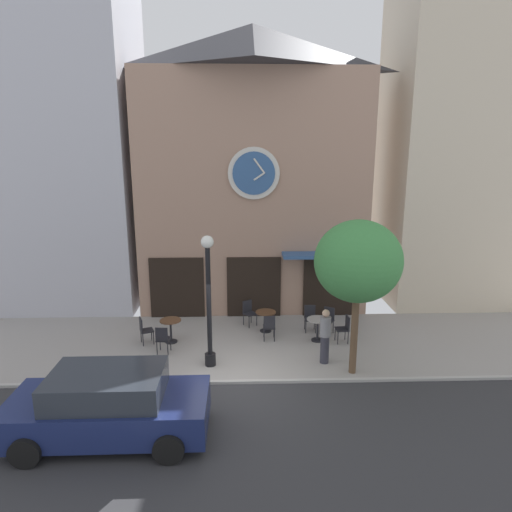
# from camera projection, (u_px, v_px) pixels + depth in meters

# --- Properties ---
(ground_plane) EXTENTS (27.50, 11.34, 0.13)m
(ground_plane) POSITION_uv_depth(u_px,v_px,m) (234.00, 396.00, 11.44)
(ground_plane) COLOR gray
(clock_building) EXTENTS (8.63, 4.23, 10.60)m
(clock_building) POSITION_uv_depth(u_px,v_px,m) (253.00, 169.00, 17.06)
(clock_building) COLOR #9E7A66
(clock_building) RESTS_ON ground_plane
(neighbor_building_left) EXTENTS (6.03, 4.83, 14.61)m
(neighbor_building_left) POSITION_uv_depth(u_px,v_px,m) (58.00, 120.00, 17.36)
(neighbor_building_left) COLOR #B2B2BC
(neighbor_building_left) RESTS_ON ground_plane
(neighbor_building_right) EXTENTS (5.55, 4.19, 12.85)m
(neighbor_building_right) POSITION_uv_depth(u_px,v_px,m) (459.00, 143.00, 17.74)
(neighbor_building_right) COLOR beige
(neighbor_building_right) RESTS_ON ground_plane
(street_lamp) EXTENTS (0.36, 0.36, 3.89)m
(street_lamp) POSITION_uv_depth(u_px,v_px,m) (209.00, 301.00, 12.59)
(street_lamp) COLOR black
(street_lamp) RESTS_ON ground_plane
(street_tree) EXTENTS (2.37, 2.14, 4.39)m
(street_tree) POSITION_uv_depth(u_px,v_px,m) (358.00, 262.00, 11.86)
(street_tree) COLOR brown
(street_tree) RESTS_ON ground_plane
(cafe_table_near_curb) EXTENTS (0.70, 0.70, 0.77)m
(cafe_table_near_curb) POSITION_uv_depth(u_px,v_px,m) (171.00, 327.00, 14.48)
(cafe_table_near_curb) COLOR black
(cafe_table_near_curb) RESTS_ON ground_plane
(cafe_table_near_door) EXTENTS (0.70, 0.70, 0.72)m
(cafe_table_near_door) POSITION_uv_depth(u_px,v_px,m) (266.00, 317.00, 15.36)
(cafe_table_near_door) COLOR black
(cafe_table_near_door) RESTS_ON ground_plane
(cafe_table_center) EXTENTS (0.72, 0.72, 0.76)m
(cafe_table_center) POSITION_uv_depth(u_px,v_px,m) (318.00, 325.00, 14.59)
(cafe_table_center) COLOR black
(cafe_table_center) RESTS_ON ground_plane
(cafe_chair_near_lamp) EXTENTS (0.44, 0.44, 0.90)m
(cafe_chair_near_lamp) POSITION_uv_depth(u_px,v_px,m) (163.00, 338.00, 13.65)
(cafe_chair_near_lamp) COLOR black
(cafe_chair_near_lamp) RESTS_ON ground_plane
(cafe_chair_corner) EXTENTS (0.41, 0.41, 0.90)m
(cafe_chair_corner) POSITION_uv_depth(u_px,v_px,m) (269.00, 326.00, 14.60)
(cafe_chair_corner) COLOR black
(cafe_chair_corner) RESTS_ON ground_plane
(cafe_chair_curbside) EXTENTS (0.52, 0.52, 0.90)m
(cafe_chair_curbside) POSITION_uv_depth(u_px,v_px,m) (144.00, 329.00, 14.35)
(cafe_chair_curbside) COLOR black
(cafe_chair_curbside) RESTS_ON ground_plane
(cafe_chair_mid_row) EXTENTS (0.41, 0.41, 0.90)m
(cafe_chair_mid_row) POSITION_uv_depth(u_px,v_px,m) (310.00, 316.00, 15.43)
(cafe_chair_mid_row) COLOR black
(cafe_chair_mid_row) RESTS_ON ground_plane
(cafe_chair_under_awning) EXTENTS (0.56, 0.56, 0.90)m
(cafe_chair_under_awning) POSITION_uv_depth(u_px,v_px,m) (328.00, 318.00, 15.23)
(cafe_chair_under_awning) COLOR black
(cafe_chair_under_awning) RESTS_ON ground_plane
(cafe_chair_by_entrance) EXTENTS (0.42, 0.42, 0.90)m
(cafe_chair_by_entrance) POSITION_uv_depth(u_px,v_px,m) (344.00, 327.00, 14.49)
(cafe_chair_by_entrance) COLOR black
(cafe_chair_by_entrance) RESTS_ON ground_plane
(cafe_chair_left_end) EXTENTS (0.56, 0.56, 0.90)m
(cafe_chair_left_end) POSITION_uv_depth(u_px,v_px,m) (249.00, 311.00, 15.93)
(cafe_chair_left_end) COLOR black
(cafe_chair_left_end) RESTS_ON ground_plane
(pedestrian_grey) EXTENTS (0.34, 0.34, 1.67)m
(pedestrian_grey) POSITION_uv_depth(u_px,v_px,m) (325.00, 336.00, 13.00)
(pedestrian_grey) COLOR #2D2D38
(pedestrian_grey) RESTS_ON ground_plane
(parked_car_navy) EXTENTS (4.31, 2.04, 1.55)m
(parked_car_navy) POSITION_uv_depth(u_px,v_px,m) (109.00, 406.00, 9.62)
(parked_car_navy) COLOR navy
(parked_car_navy) RESTS_ON ground_plane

